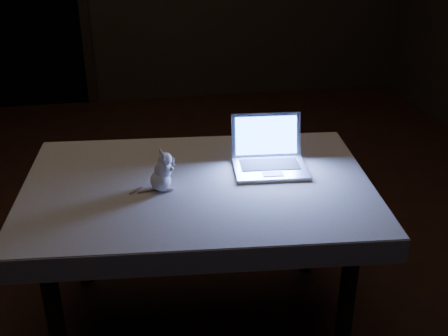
{
  "coord_description": "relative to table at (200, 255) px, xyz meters",
  "views": [
    {
      "loc": [
        -0.24,
        -2.5,
        1.76
      ],
      "look_at": [
        0.09,
        -0.55,
        0.77
      ],
      "focal_mm": 45.0,
      "sensor_mm": 36.0,
      "label": 1
    }
  ],
  "objects": [
    {
      "name": "table",
      "position": [
        0.0,
        0.0,
        0.0
      ],
      "size": [
        1.35,
        0.93,
        0.69
      ],
      "primitive_type": null,
      "rotation": [
        0.0,
        0.0,
        -0.08
      ],
      "color": "black",
      "rests_on": "floor"
    },
    {
      "name": "tablecloth",
      "position": [
        0.03,
        0.0,
        0.31
      ],
      "size": [
        1.52,
        1.14,
        0.09
      ],
      "primitive_type": null,
      "rotation": [
        0.0,
        0.0,
        -0.16
      ],
      "color": "beige",
      "rests_on": "table"
    },
    {
      "name": "floor",
      "position": [
        0.01,
        0.53,
        -0.35
      ],
      "size": [
        5.0,
        5.0,
        0.0
      ],
      "primitive_type": "plane",
      "color": "black",
      "rests_on": "ground"
    },
    {
      "name": "plush_mouse",
      "position": [
        -0.15,
        -0.03,
        0.44
      ],
      "size": [
        0.15,
        0.15,
        0.16
      ],
      "primitive_type": null,
      "rotation": [
        0.0,
        0.0,
        -0.34
      ],
      "color": "white",
      "rests_on": "tablecloth"
    },
    {
      "name": "laptop",
      "position": [
        0.31,
        0.06,
        0.46
      ],
      "size": [
        0.32,
        0.29,
        0.2
      ],
      "primitive_type": null,
      "rotation": [
        0.0,
        0.0,
        -0.07
      ],
      "color": "silver",
      "rests_on": "tablecloth"
    }
  ]
}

